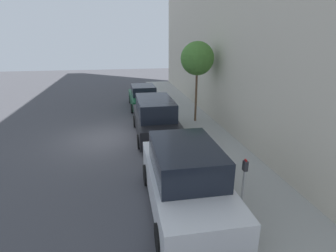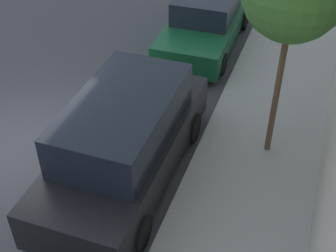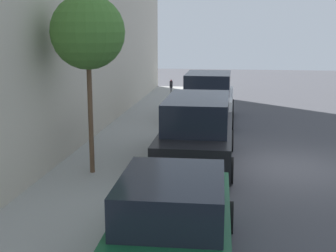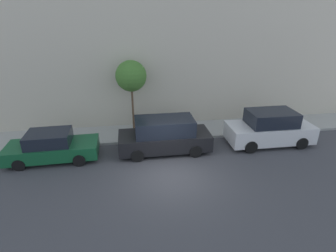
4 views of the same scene
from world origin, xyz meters
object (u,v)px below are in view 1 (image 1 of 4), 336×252
parking_meter_near (244,178)px  street_tree (197,59)px  parked_minivan_second (155,118)px  parked_suv_nearest (185,179)px  parked_sedan_third (143,97)px

parking_meter_near → street_tree: street_tree is taller
parked_minivan_second → street_tree: (2.55, 1.59, 2.72)m
parked_suv_nearest → parked_minivan_second: (-0.03, 6.07, -0.01)m
parked_minivan_second → parking_meter_near: (1.58, -6.51, 0.13)m
parked_sedan_third → parking_meter_near: parking_meter_near is taller
parked_minivan_second → parking_meter_near: parked_minivan_second is taller
parking_meter_near → parked_minivan_second: bearing=103.7°
parked_sedan_third → street_tree: 5.75m
parked_suv_nearest → parked_minivan_second: bearing=90.2°
parked_sedan_third → parking_meter_near: bearing=-82.4°
parked_suv_nearest → street_tree: size_ratio=1.09×
parked_suv_nearest → street_tree: 8.50m
parked_minivan_second → parked_sedan_third: 5.81m
parked_sedan_third → street_tree: (2.60, -4.22, 2.91)m
parked_sedan_third → parked_minivan_second: bearing=-89.5°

